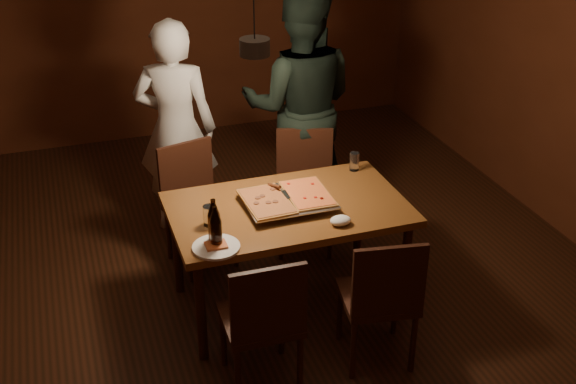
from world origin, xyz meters
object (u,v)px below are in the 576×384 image
object	(u,v)px
dining_table	(288,216)
beer_bottle_a	(216,227)
diner_dark	(300,106)
chair_far_left	(194,193)
chair_far_right	(305,179)
chair_near_left	(264,313)
pendant_lamp	(255,45)
beer_bottle_b	(214,221)
pizza_tray	(288,202)
plate_slice	(216,247)
chair_near_right	(382,290)
diner_white	(176,129)

from	to	relation	value
dining_table	beer_bottle_a	world-z (taller)	beer_bottle_a
diner_dark	chair_far_left	bearing A→B (deg)	43.03
chair_far_right	chair_near_left	xyz separation A→B (m)	(-0.77, -1.46, 0.00)
chair_far_right	chair_near_left	bearing A→B (deg)	80.46
chair_near_left	pendant_lamp	distance (m)	1.54
beer_bottle_b	dining_table	bearing A→B (deg)	26.50
dining_table	chair_near_left	xyz separation A→B (m)	(-0.39, -0.74, -0.14)
chair_far_left	diner_dark	distance (m)	1.10
dining_table	pizza_tray	bearing A→B (deg)	82.10
chair_far_left	chair_near_left	world-z (taller)	same
plate_slice	chair_far_left	bearing A→B (deg)	85.26
dining_table	beer_bottle_b	bearing A→B (deg)	-153.50
plate_slice	pizza_tray	bearing A→B (deg)	32.68
chair_far_left	beer_bottle_a	bearing A→B (deg)	70.76
chair_near_left	beer_bottle_b	bearing A→B (deg)	108.73
beer_bottle_a	beer_bottle_b	size ratio (longest dim) A/B	0.94
dining_table	chair_near_left	world-z (taller)	chair_near_left
chair_near_left	plate_slice	size ratio (longest dim) A/B	1.76
chair_far_right	pendant_lamp	distance (m)	1.44
chair_near_right	plate_slice	distance (m)	0.99
chair_far_left	pizza_tray	xyz separation A→B (m)	(0.46, -0.74, 0.24)
pizza_tray	dining_table	bearing A→B (deg)	-98.05
beer_bottle_b	chair_far_left	bearing A→B (deg)	85.57
plate_slice	diner_white	size ratio (longest dim) A/B	0.16
dining_table	beer_bottle_b	distance (m)	0.64
plate_slice	chair_far_right	bearing A→B (deg)	48.91
pizza_tray	diner_dark	xyz separation A→B (m)	(0.48, 1.13, 0.17)
chair_far_right	pendant_lamp	bearing A→B (deg)	64.89
dining_table	pendant_lamp	bearing A→B (deg)	132.71
chair_near_left	beer_bottle_a	size ratio (longest dim) A/B	1.86
chair_far_left	chair_near_right	distance (m)	1.70
chair_far_right	diner_white	world-z (taller)	diner_white
chair_far_right	diner_dark	world-z (taller)	diner_dark
beer_bottle_a	pendant_lamp	size ratio (longest dim) A/B	0.24
chair_far_right	beer_bottle_b	world-z (taller)	beer_bottle_b
chair_far_left	diner_white	size ratio (longest dim) A/B	0.30
diner_white	pendant_lamp	world-z (taller)	pendant_lamp
chair_far_right	pizza_tray	xyz separation A→B (m)	(-0.37, -0.71, 0.24)
dining_table	chair_far_right	xyz separation A→B (m)	(0.38, 0.72, -0.14)
beer_bottle_b	diner_white	world-z (taller)	diner_white
chair_near_right	diner_white	bearing A→B (deg)	120.71
pizza_tray	diner_white	size ratio (longest dim) A/B	0.33
chair_near_left	plate_slice	xyz separation A→B (m)	(-0.16, 0.40, 0.22)
chair_near_left	diner_dark	world-z (taller)	diner_dark
chair_far_right	pizza_tray	bearing A→B (deg)	80.30
chair_far_left	pizza_tray	world-z (taller)	chair_far_left
chair_near_right	pizza_tray	size ratio (longest dim) A/B	0.88
beer_bottle_a	pizza_tray	bearing A→B (deg)	31.59
beer_bottle_b	diner_dark	size ratio (longest dim) A/B	0.15
pendant_lamp	diner_white	bearing A→B (deg)	106.24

